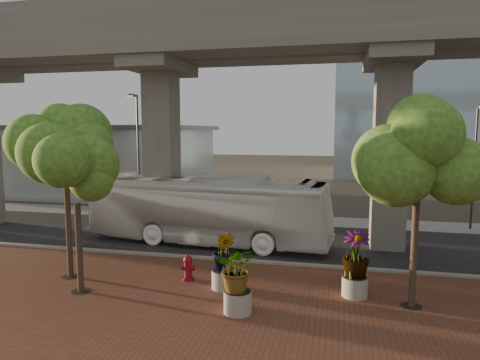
# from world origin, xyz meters

# --- Properties ---
(ground) EXTENTS (160.00, 160.00, 0.00)m
(ground) POSITION_xyz_m (0.00, 0.00, 0.00)
(ground) COLOR #343026
(ground) RESTS_ON ground
(brick_plaza) EXTENTS (70.00, 13.00, 0.06)m
(brick_plaza) POSITION_xyz_m (0.00, -8.00, 0.03)
(brick_plaza) COLOR brown
(brick_plaza) RESTS_ON ground
(asphalt_road) EXTENTS (90.00, 8.00, 0.04)m
(asphalt_road) POSITION_xyz_m (0.00, 2.00, 0.02)
(asphalt_road) COLOR black
(asphalt_road) RESTS_ON ground
(curb_strip) EXTENTS (70.00, 0.25, 0.16)m
(curb_strip) POSITION_xyz_m (0.00, -2.00, 0.08)
(curb_strip) COLOR gray
(curb_strip) RESTS_ON ground
(far_sidewalk) EXTENTS (90.00, 3.00, 0.06)m
(far_sidewalk) POSITION_xyz_m (0.00, 7.50, 0.03)
(far_sidewalk) COLOR gray
(far_sidewalk) RESTS_ON ground
(transit_viaduct) EXTENTS (72.00, 5.60, 12.40)m
(transit_viaduct) POSITION_xyz_m (0.00, 2.00, 7.29)
(transit_viaduct) COLOR gray
(transit_viaduct) RESTS_ON ground
(station_pavilion) EXTENTS (23.00, 13.00, 6.30)m
(station_pavilion) POSITION_xyz_m (-20.00, 16.00, 3.22)
(station_pavilion) COLOR #A5B6BC
(station_pavilion) RESTS_ON ground
(transit_bus) EXTENTS (12.97, 4.17, 3.55)m
(transit_bus) POSITION_xyz_m (-3.02, 0.84, 1.78)
(transit_bus) COLOR white
(transit_bus) RESTS_ON ground
(fire_hydrant) EXTENTS (0.51, 0.46, 1.02)m
(fire_hydrant) POSITION_xyz_m (-2.10, -4.76, 0.55)
(fire_hydrant) COLOR maroon
(fire_hydrant) RESTS_ON ground
(planter_front) EXTENTS (2.03, 2.03, 2.23)m
(planter_front) POSITION_xyz_m (0.50, -7.27, 1.41)
(planter_front) COLOR gray
(planter_front) RESTS_ON ground
(planter_right) EXTENTS (2.20, 2.20, 2.35)m
(planter_right) POSITION_xyz_m (4.22, -5.01, 1.48)
(planter_right) COLOR #AFAB9E
(planter_right) RESTS_ON ground
(planter_left) EXTENTS (1.96, 1.96, 2.16)m
(planter_left) POSITION_xyz_m (-0.50, -5.33, 1.37)
(planter_left) COLOR #A49D94
(planter_left) RESTS_ON ground
(street_tree_far_west) EXTENTS (3.83, 3.83, 6.84)m
(street_tree_far_west) POSITION_xyz_m (-6.82, -5.47, 5.13)
(street_tree_far_west) COLOR #4D3B2C
(street_tree_far_west) RESTS_ON ground
(street_tree_near_west) EXTENTS (3.33, 3.33, 5.78)m
(street_tree_near_west) POSITION_xyz_m (-5.50, -6.78, 4.29)
(street_tree_near_west) COLOR #4D3B2C
(street_tree_near_west) RESTS_ON ground
(street_tree_near_east) EXTENTS (3.98, 3.98, 6.94)m
(street_tree_near_east) POSITION_xyz_m (6.05, -5.47, 5.16)
(street_tree_near_east) COLOR #4D3B2C
(street_tree_near_east) RESTS_ON ground
(streetlamp_west) EXTENTS (0.40, 1.18, 8.13)m
(streetlamp_west) POSITION_xyz_m (-9.21, 5.49, 4.75)
(streetlamp_west) COLOR #2E2E33
(streetlamp_west) RESTS_ON ground
(streetlamp_east) EXTENTS (0.36, 1.06, 7.30)m
(streetlamp_east) POSITION_xyz_m (11.32, 7.20, 4.26)
(streetlamp_east) COLOR #2B2A2E
(streetlamp_east) RESTS_ON ground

